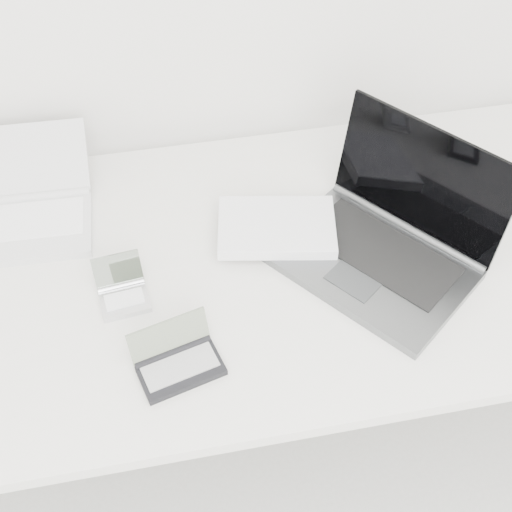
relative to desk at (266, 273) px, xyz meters
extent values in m
cube|color=white|center=(0.00, 0.00, 0.03)|extent=(1.60, 0.80, 0.03)
cylinder|color=silver|center=(0.75, 0.35, -0.33)|extent=(0.04, 0.04, 0.70)
cube|color=slate|center=(0.21, -0.07, 0.06)|extent=(0.44, 0.46, 0.02)
cube|color=black|center=(0.23, -0.05, 0.07)|extent=(0.31, 0.34, 0.00)
cube|color=black|center=(0.33, 0.03, 0.19)|extent=(0.27, 0.33, 0.24)
cylinder|color=slate|center=(0.31, 0.01, 0.07)|extent=(0.25, 0.31, 0.02)
cube|color=#3A3D3F|center=(0.15, -0.11, 0.07)|extent=(0.11, 0.12, 0.00)
cube|color=white|center=(0.03, 0.05, 0.08)|extent=(0.27, 0.21, 0.03)
cube|color=white|center=(0.03, 0.05, 0.09)|extent=(0.27, 0.20, 0.00)
cube|color=silver|center=(-0.49, 0.17, 0.06)|extent=(0.28, 0.19, 0.02)
cube|color=white|center=(-0.49, 0.19, 0.07)|extent=(0.24, 0.12, 0.00)
cube|color=silver|center=(-0.48, 0.33, 0.11)|extent=(0.27, 0.15, 0.10)
cylinder|color=silver|center=(-0.49, 0.26, 0.07)|extent=(0.26, 0.03, 0.02)
cube|color=silver|center=(-0.30, -0.06, 0.05)|extent=(0.10, 0.08, 0.01)
cube|color=white|center=(-0.30, -0.06, 0.06)|extent=(0.08, 0.05, 0.00)
cube|color=gray|center=(-0.31, -0.01, 0.09)|extent=(0.10, 0.05, 0.06)
cylinder|color=silver|center=(-0.30, -0.03, 0.06)|extent=(0.09, 0.02, 0.01)
cube|color=black|center=(-0.21, -0.24, 0.05)|extent=(0.17, 0.12, 0.01)
cube|color=gray|center=(-0.21, -0.24, 0.06)|extent=(0.15, 0.09, 0.00)
cube|color=slate|center=(-0.22, -0.19, 0.09)|extent=(0.15, 0.06, 0.07)
cylinder|color=black|center=(-0.22, -0.20, 0.06)|extent=(0.15, 0.05, 0.02)
camera|label=1|loc=(-0.21, -0.96, 1.17)|focal=50.00mm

